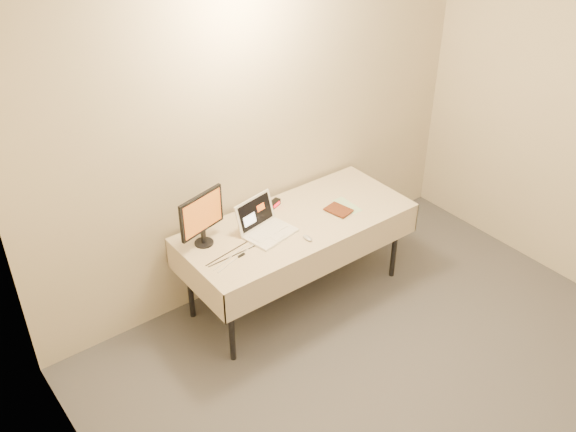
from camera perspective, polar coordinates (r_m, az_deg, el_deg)
back_wall at (r=4.98m, az=-2.40°, el=7.77°), size 4.00×0.10×2.70m
table at (r=4.99m, az=0.80°, el=-1.03°), size 1.86×0.81×0.74m
laptop at (r=4.81m, az=-2.14°, el=-0.81°), size 0.42×0.39×0.25m
monitor at (r=4.62m, az=-7.68°, el=0.04°), size 0.40×0.17×0.42m
book at (r=4.99m, az=4.04°, el=1.04°), size 0.15×0.05×0.20m
alarm_clock at (r=5.13m, az=-1.24°, el=1.10°), size 0.13×0.09×0.05m
clicker at (r=4.75m, az=1.75°, el=-1.96°), size 0.05×0.09×0.02m
paper_form at (r=5.17m, az=5.31°, el=0.96°), size 0.11×0.26×0.00m
usb_dongle at (r=4.60m, az=-4.17°, el=-3.50°), size 0.06×0.03×0.01m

